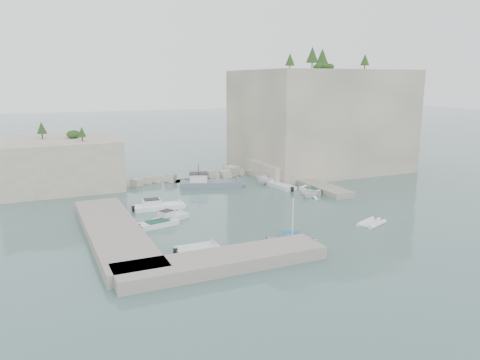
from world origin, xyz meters
name	(u,v)px	position (x,y,z in m)	size (l,w,h in m)	color
ground	(261,215)	(0.00, 0.00, 0.00)	(400.00, 400.00, 0.00)	#476A65
cliff_east	(319,120)	(23.00, 23.00, 8.50)	(26.00, 22.00, 17.00)	beige
cliff_terrace	(283,170)	(13.00, 18.00, 1.25)	(8.00, 10.00, 2.50)	beige
outcrop_west	(60,164)	(-20.00, 25.00, 3.50)	(16.00, 14.00, 7.00)	beige
quay_west	(113,232)	(-17.00, -1.00, 0.55)	(5.00, 24.00, 1.10)	#9E9689
quay_south	(223,261)	(-10.00, -12.50, 0.55)	(18.00, 4.00, 1.10)	#9E9689
ledge_east	(312,184)	(13.50, 10.00, 0.40)	(3.00, 16.00, 0.80)	#9E9689
breakwater	(192,176)	(-1.00, 22.00, 0.70)	(28.00, 3.00, 1.40)	beige
motorboat_b	(171,220)	(-10.17, 2.30, 0.00)	(4.75, 1.56, 1.40)	silver
motorboat_a	(159,209)	(-10.10, 7.51, 0.00)	(6.58, 1.96, 1.40)	white
motorboat_e	(197,252)	(-10.76, -8.22, 0.00)	(4.32, 1.77, 0.70)	silver
motorboat_c	(158,226)	(-12.07, 0.79, 0.00)	(4.73, 1.72, 0.70)	white
rowboat	(292,244)	(-1.80, -9.99, 0.00)	(3.52, 4.93, 1.02)	white
inflatable_dinghy	(371,225)	(9.17, -8.23, 0.00)	(3.75, 1.82, 0.44)	silver
tender_east_a	(310,197)	(9.72, 4.71, 0.00)	(2.85, 3.31, 1.74)	white
tender_east_b	(312,192)	(11.64, 7.21, 0.00)	(4.13, 1.41, 0.70)	white
tender_east_c	(281,188)	(9.00, 11.32, 0.00)	(5.62, 1.82, 0.70)	silver
tender_east_d	(269,184)	(8.73, 14.46, 0.00)	(1.84, 4.90, 1.89)	white
work_boat	(211,187)	(-0.02, 16.26, 0.00)	(9.84, 2.91, 2.20)	slate
rowboat_mast	(293,218)	(-1.80, -9.99, 2.61)	(0.10, 0.10, 4.20)	white
vegetation	(290,65)	(17.83, 24.40, 17.93)	(53.48, 13.88, 13.40)	#1E4219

